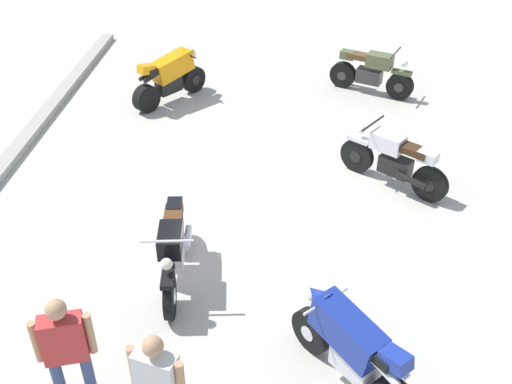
% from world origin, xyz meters
% --- Properties ---
extents(ground_plane, '(40.00, 40.00, 0.00)m').
position_xyz_m(ground_plane, '(0.00, 0.00, 0.00)').
color(ground_plane, '#B7B2A8').
extents(motorcycle_blue_sportbike, '(1.55, 1.47, 1.14)m').
position_xyz_m(motorcycle_blue_sportbike, '(-3.86, -1.60, 0.59)').
color(motorcycle_blue_sportbike, black).
rests_on(motorcycle_blue_sportbike, ground).
extents(motorcycle_orange_sportbike, '(1.65, 1.35, 1.14)m').
position_xyz_m(motorcycle_orange_sportbike, '(3.43, 2.08, 0.59)').
color(motorcycle_orange_sportbike, black).
rests_on(motorcycle_orange_sportbike, ground).
extents(motorcycle_silver_cruiser, '(1.29, 1.79, 1.09)m').
position_xyz_m(motorcycle_silver_cruiser, '(0.48, -2.49, 0.52)').
color(motorcycle_silver_cruiser, black).
rests_on(motorcycle_silver_cruiser, ground).
extents(motorcycle_black_cruiser, '(2.09, 0.70, 1.09)m').
position_xyz_m(motorcycle_black_cruiser, '(-2.23, 0.85, 0.52)').
color(motorcycle_black_cruiser, black).
rests_on(motorcycle_black_cruiser, ground).
extents(motorcycle_olive_vintage, '(1.00, 1.86, 1.07)m').
position_xyz_m(motorcycle_olive_vintage, '(4.26, -2.34, 0.49)').
color(motorcycle_olive_vintage, black).
rests_on(motorcycle_olive_vintage, ground).
extents(person_in_red_shirt, '(0.42, 0.65, 1.68)m').
position_xyz_m(person_in_red_shirt, '(-4.50, 1.53, 0.96)').
color(person_in_red_shirt, '#384772').
rests_on(person_in_red_shirt, ground).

